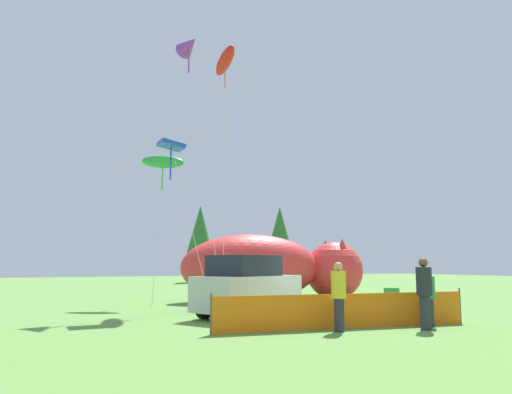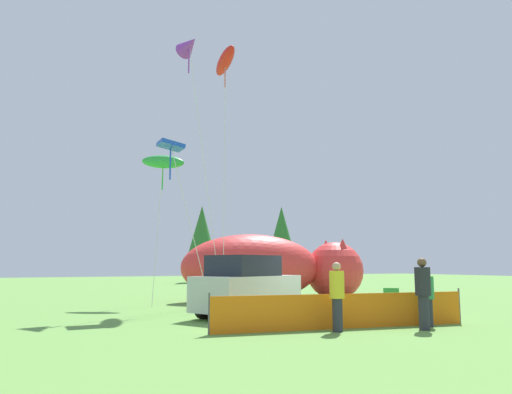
{
  "view_description": "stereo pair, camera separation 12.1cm",
  "coord_description": "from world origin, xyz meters",
  "views": [
    {
      "loc": [
        -9.5,
        -13.82,
        1.73
      ],
      "look_at": [
        0.34,
        5.31,
        4.64
      ],
      "focal_mm": 35.0,
      "sensor_mm": 36.0,
      "label": 1
    },
    {
      "loc": [
        -9.4,
        -13.88,
        1.73
      ],
      "look_at": [
        0.34,
        5.31,
        4.64
      ],
      "focal_mm": 35.0,
      "sensor_mm": 36.0,
      "label": 2
    }
  ],
  "objects": [
    {
      "name": "horizon_tree_east",
      "position": [
        7.98,
        32.14,
        4.59
      ],
      "size": [
        3.13,
        3.13,
        7.48
      ],
      "color": "brown",
      "rests_on": "ground"
    },
    {
      "name": "kite_purple_delta",
      "position": [
        -2.49,
        6.32,
        11.38
      ],
      "size": [
        2.21,
        1.32,
        11.94
      ],
      "color": "silver",
      "rests_on": "ground"
    },
    {
      "name": "ground_plane",
      "position": [
        0.0,
        0.0,
        0.0
      ],
      "size": [
        120.0,
        120.0,
        0.0
      ],
      "primitive_type": "plane",
      "color": "#609342"
    },
    {
      "name": "kite_blue_box",
      "position": [
        -3.98,
        3.82,
        6.05
      ],
      "size": [
        2.1,
        0.94,
        6.33
      ],
      "color": "silver",
      "rests_on": "ground"
    },
    {
      "name": "spectator_in_blue_shirt",
      "position": [
        -1.52,
        -3.03,
        0.98
      ],
      "size": [
        0.39,
        0.39,
        1.79
      ],
      "color": "#2D2D38",
      "rests_on": "ground"
    },
    {
      "name": "kite_red_lizard",
      "position": [
        -0.46,
        7.0,
        11.3
      ],
      "size": [
        0.91,
        2.48,
        11.93
      ],
      "color": "silver",
      "rests_on": "ground"
    },
    {
      "name": "horizon_tree_west",
      "position": [
        19.28,
        36.11,
        5.15
      ],
      "size": [
        3.52,
        3.52,
        8.39
      ],
      "color": "brown",
      "rests_on": "ground"
    },
    {
      "name": "spectator_in_black_shirt",
      "position": [
        0.74,
        -3.81,
        1.04
      ],
      "size": [
        0.41,
        0.41,
        1.9
      ],
      "color": "#2D2D38",
      "rests_on": "ground"
    },
    {
      "name": "inflatable_cat",
      "position": [
        2.22,
        7.4,
        1.46
      ],
      "size": [
        9.28,
        4.39,
        3.16
      ],
      "rotation": [
        0.0,
        0.0,
        -0.19
      ],
      "color": "red",
      "rests_on": "ground"
    },
    {
      "name": "parked_car",
      "position": [
        -2.12,
        1.17,
        0.98
      ],
      "size": [
        4.19,
        3.19,
        2.03
      ],
      "rotation": [
        0.0,
        0.0,
        0.43
      ],
      "color": "#B7BCC1",
      "rests_on": "ground"
    },
    {
      "name": "kite_green_fish",
      "position": [
        -3.03,
        8.14,
        6.39
      ],
      "size": [
        2.03,
        2.23,
        6.85
      ],
      "color": "silver",
      "rests_on": "ground"
    },
    {
      "name": "folding_chair",
      "position": [
        2.81,
        -0.26,
        0.52
      ],
      "size": [
        0.79,
        0.79,
        0.92
      ],
      "rotation": [
        0.0,
        0.0,
        0.78
      ],
      "color": "#267F33",
      "rests_on": "ground"
    },
    {
      "name": "safety_fence",
      "position": [
        -0.95,
        -2.6,
        0.47
      ],
      "size": [
        7.55,
        1.18,
        1.03
      ],
      "rotation": [
        0.0,
        0.0,
        -0.15
      ],
      "color": "orange",
      "rests_on": "ground"
    },
    {
      "name": "spectator_in_white_shirt",
      "position": [
        1.41,
        -3.31,
        0.87
      ],
      "size": [
        0.35,
        0.35,
        1.6
      ],
      "color": "#2D2D38",
      "rests_on": "ground"
    }
  ]
}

